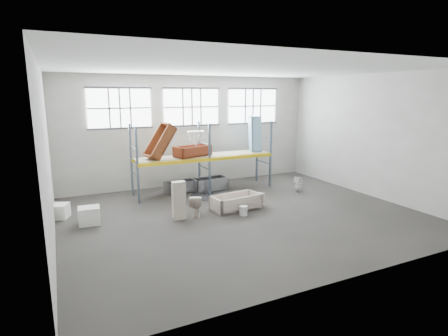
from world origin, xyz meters
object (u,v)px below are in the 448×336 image
bathtub_beige (236,202)px  rust_tub_flat (193,151)px  steel_tub_left (181,187)px  carton_near (89,216)px  cistern_tall (179,200)px  toilet_white (299,184)px  blue_tub_upright (255,134)px  bucket (243,211)px  steel_tub_right (210,184)px  toilet_beige (196,205)px

bathtub_beige → rust_tub_flat: bearing=96.0°
steel_tub_left → carton_near: bearing=-148.1°
bathtub_beige → cistern_tall: cistern_tall is taller
toilet_white → carton_near: size_ratio=1.03×
blue_tub_upright → bucket: (-2.54, -3.65, -2.23)m
blue_tub_upright → steel_tub_right: bearing=-179.0°
toilet_beige → rust_tub_flat: size_ratio=0.48×
bucket → toilet_white: bearing=24.9°
cistern_tall → toilet_white: cistern_tall is taller
toilet_beige → bucket: bearing=178.6°
cistern_tall → carton_near: (-2.80, 0.79, -0.37)m
toilet_white → blue_tub_upright: size_ratio=0.43×
steel_tub_left → rust_tub_flat: rust_tub_flat is taller
steel_tub_right → rust_tub_flat: 1.74m
bathtub_beige → carton_near: 5.09m
steel_tub_right → toilet_white: bearing=-29.6°
toilet_white → carton_near: (-8.61, -0.29, -0.06)m
toilet_white → bathtub_beige: bearing=-92.5°
bathtub_beige → toilet_white: (3.56, 0.95, 0.08)m
bathtub_beige → steel_tub_right: bearing=79.8°
toilet_beige → rust_tub_flat: (0.96, 2.82, 1.45)m
toilet_beige → toilet_white: toilet_beige is taller
toilet_white → bucket: 4.02m
rust_tub_flat → bucket: bearing=-81.1°
steel_tub_right → rust_tub_flat: size_ratio=0.99×
bathtub_beige → blue_tub_upright: blue_tub_upright is taller
steel_tub_left → rust_tub_flat: bearing=-34.4°
bathtub_beige → cistern_tall: 2.28m
rust_tub_flat → steel_tub_left: bearing=145.6°
steel_tub_left → rust_tub_flat: 1.68m
toilet_white → bucket: (-3.64, -1.69, -0.18)m
bucket → toilet_beige: bearing=154.8°
steel_tub_left → steel_tub_right: bearing=-10.7°
toilet_white → steel_tub_left: toilet_white is taller
steel_tub_right → rust_tub_flat: rust_tub_flat is taller
cistern_tall → bathtub_beige: bearing=3.7°
toilet_beige → bucket: 1.68m
bathtub_beige → toilet_white: toilet_white is taller
steel_tub_right → bucket: 3.62m
blue_tub_upright → carton_near: 8.12m
toilet_beige → carton_near: toilet_beige is taller
toilet_beige → steel_tub_right: size_ratio=0.49×
toilet_beige → toilet_white: (5.15, 0.98, -0.03)m
blue_tub_upright → toilet_beige: bearing=-144.0°
bathtub_beige → blue_tub_upright: (2.46, 2.92, 2.13)m
toilet_beige → bathtub_beige: bearing=-155.3°
toilet_beige → steel_tub_left: toilet_beige is taller
bathtub_beige → steel_tub_right: steel_tub_right is taller
cistern_tall → bucket: cistern_tall is taller
toilet_beige → cistern_tall: bearing=32.4°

